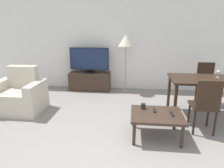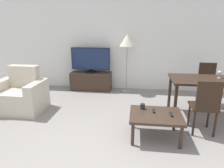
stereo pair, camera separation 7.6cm
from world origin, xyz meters
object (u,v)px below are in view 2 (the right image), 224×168
Objects in this scene: dining_chair_near at (205,104)px; wine_glass_center at (220,73)px; armchair at (20,95)px; coffee_table at (156,117)px; remote_primary at (171,114)px; remote_secondary at (154,111)px; cup_white_near at (143,106)px; dining_chair_far at (207,82)px; tv at (91,60)px; tv_stand at (91,81)px; floor_lamp at (127,42)px; dining_table at (208,84)px.

wine_glass_center is at bearing 60.03° from dining_chair_near.
armchair reaches higher than wine_glass_center.
remote_primary reaches higher than coffee_table.
remote_secondary is at bearing -172.53° from dining_chair_near.
armchair is at bearing 167.05° from cup_white_near.
cup_white_near is at bearing 138.80° from coffee_table.
coffee_table is at bearing -127.79° from dining_chair_far.
tv is at bearing 166.45° from dining_chair_far.
tv_stand is 1.47m from floor_lamp.
tv_stand is 0.81× the size of dining_table.
dining_chair_near is 6.22× the size of remote_primary.
tv_stand is at bearing 155.09° from wine_glass_center.
floor_lamp reaches higher than remote_primary.
dining_chair_near is at bearing -56.12° from floor_lamp.
tv_stand is 2.98m from dining_table.
armchair is 1.22× the size of coffee_table.
tv is 2.74m from remote_secondary.
wine_glass_center is at bearing 45.03° from remote_primary.
armchair is 10.79× the size of cup_white_near.
dining_table is 0.31m from wine_glass_center.
armchair is at bearing -145.26° from floor_lamp.
coffee_table is (1.57, -2.32, -0.48)m from tv.
floor_lamp reaches higher than coffee_table.
dining_chair_near is at bearing 1.52° from cup_white_near.
coffee_table is 5.38× the size of remote_secondary.
dining_chair_far is (1.27, 1.63, 0.17)m from coffee_table.
tv is 1.13× the size of dining_chair_far.
remote_secondary is 1.65× the size of cup_white_near.
coffee_table is at bearing -75.36° from floor_lamp.
remote_primary is 1.03× the size of wine_glass_center.
armchair is at bearing -126.74° from tv.
floor_lamp reaches higher than armchair.
armchair is 6.55× the size of remote_secondary.
dining_table is at bearing -28.28° from tv.
tv_stand is (1.16, 1.56, -0.07)m from armchair.
dining_chair_far is 6.22× the size of remote_primary.
dining_chair_near is 2.59m from floor_lamp.
dining_chair_near reaches higher than remote_secondary.
cup_white_near is at bearing -12.95° from armchair.
armchair is at bearing 164.44° from coffee_table.
cup_white_near is (2.53, -0.58, 0.13)m from armchair.
floor_lamp is 2.26m from wine_glass_center.
dining_chair_near is (2.36, -2.11, 0.28)m from tv_stand.
tv is at bearing 127.90° from remote_primary.
dining_table is at bearing 31.00° from cup_white_near.
remote_secondary is 1.03× the size of wine_glass_center.
dining_chair_far is 2.01m from remote_secondary.
remote_primary is at bearing -159.04° from dining_chair_near.
tv is 7.02× the size of remote_secondary.
tv_stand reaches higher than remote_primary.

